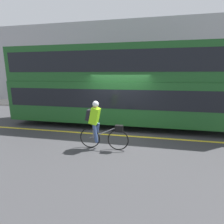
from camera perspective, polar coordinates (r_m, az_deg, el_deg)
name	(u,v)px	position (r m, az deg, el deg)	size (l,w,h in m)	color
ground_plane	(118,134)	(7.55, 2.00, -7.26)	(80.00, 80.00, 0.00)	#38383A
road_center_line	(118,135)	(7.42, 1.81, -7.58)	(50.00, 0.14, 0.01)	yellow
sidewalk_curb	(132,107)	(13.51, 6.44, 1.74)	(60.00, 2.44, 0.15)	#A8A399
building_facade	(134,64)	(14.67, 7.27, 15.36)	(60.00, 0.30, 6.68)	#9E9EA3
bus	(119,83)	(8.65, 2.31, 9.42)	(10.50, 2.57, 3.76)	black
cyclist_on_bike	(99,124)	(5.91, -4.41, -3.80)	(1.71, 0.32, 1.66)	black
trash_bin	(124,100)	(13.37, 3.93, 3.94)	(0.57, 0.57, 0.89)	#262628
street_sign_post	(167,86)	(13.20, 17.52, 8.06)	(0.36, 0.09, 2.76)	#59595B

